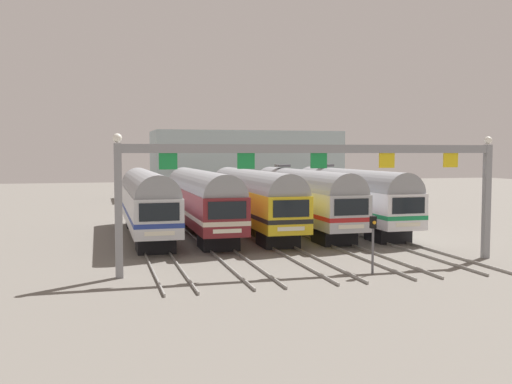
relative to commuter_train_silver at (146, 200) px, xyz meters
name	(u,v)px	position (x,y,z in m)	size (l,w,h in m)	color
ground_plane	(253,233)	(7.85, 0.01, -2.69)	(160.00, 160.00, 0.00)	slate
track_bed	(211,211)	(7.85, 17.01, -2.61)	(17.21, 70.00, 0.15)	gray
commuter_train_silver	(146,200)	(0.00, 0.00, 0.00)	(2.88, 18.06, 4.77)	silver
commuter_train_maroon	(201,199)	(3.93, 0.00, 0.00)	(2.88, 18.06, 4.77)	maroon
commuter_train_yellow	(253,198)	(7.85, 0.00, 0.00)	(2.88, 18.06, 4.77)	gold
commuter_train_stainless	(302,197)	(11.78, 0.00, 0.00)	(2.88, 18.06, 5.05)	#B2B5BA
commuter_train_white	(350,196)	(15.71, 0.00, 0.00)	(2.88, 18.06, 5.05)	white
catenary_gantry	(319,168)	(7.85, -13.49, 2.54)	(20.95, 0.44, 6.97)	gray
yard_signal_mast	(373,233)	(9.82, -15.92, -0.62)	(0.28, 0.35, 2.95)	#59595E
maintenance_building	(245,164)	(16.33, 36.03, 1.78)	(25.16, 10.00, 8.93)	#9EB2B7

